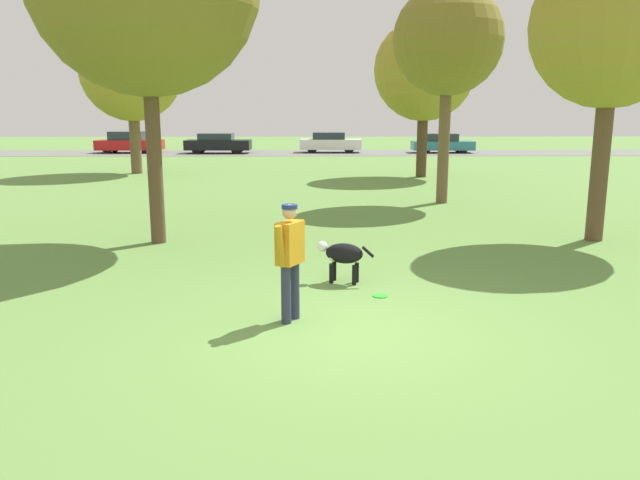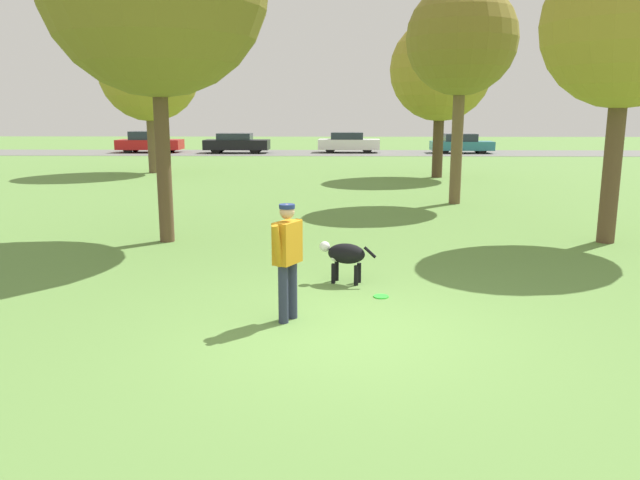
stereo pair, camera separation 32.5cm
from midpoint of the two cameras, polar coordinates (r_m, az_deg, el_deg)
ground_plane at (r=8.00m, az=3.63°, el=-8.27°), size 120.00×120.00×0.00m
far_road_strip at (r=41.41m, az=1.73°, el=7.97°), size 120.00×6.00×0.01m
person at (r=8.11m, az=-1.85°, el=-1.23°), size 0.39×0.63×1.56m
dog at (r=10.03m, az=3.17°, el=-1.37°), size 0.94×0.49×0.66m
frisbee at (r=9.42m, az=6.60°, el=-5.16°), size 0.23×0.23×0.02m
tree_near_right at (r=14.43m, az=26.76°, el=17.06°), size 3.28×3.28×6.04m
tree_far_right at (r=26.58m, az=11.34°, el=14.98°), size 4.12×4.12×6.42m
tree_mid_center at (r=19.13m, az=13.31°, el=17.35°), size 3.18×3.18×6.32m
tree_far_left at (r=28.99m, az=-15.04°, el=14.70°), size 4.36×4.36×6.62m
parked_car_red at (r=43.29m, az=-15.13°, el=8.63°), size 4.19×1.83×1.40m
parked_car_black at (r=41.53m, az=-7.42°, el=8.78°), size 4.23×1.79×1.29m
parked_car_white at (r=41.75m, az=2.86°, el=8.89°), size 4.09×1.93×1.33m
parked_car_teal at (r=42.18m, az=13.01°, el=8.58°), size 4.02×1.77×1.26m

